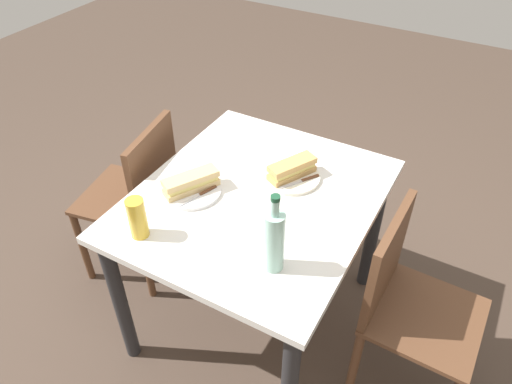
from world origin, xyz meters
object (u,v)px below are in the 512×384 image
object	(u,v)px
baguette_sandwich_near	(292,169)
knife_far	(200,195)
water_bottle	(274,240)
beer_glass	(137,218)
plate_near	(292,177)
plate_far	(192,191)
knife_near	(302,181)
chair_far	(405,301)
baguette_sandwich_far	(191,182)
dining_table	(256,218)
chair_near	(139,193)

from	to	relation	value
baguette_sandwich_near	knife_far	size ratio (longest dim) A/B	1.23
knife_far	water_bottle	size ratio (longest dim) A/B	0.57
baguette_sandwich_near	beer_glass	distance (m)	0.65
plate_near	knife_far	world-z (taller)	knife_far
plate_far	knife_far	distance (m)	0.05
plate_near	plate_far	size ratio (longest dim) A/B	1.00
plate_near	knife_near	world-z (taller)	knife_near
plate_near	chair_far	bearing A→B (deg)	73.69
baguette_sandwich_near	plate_far	size ratio (longest dim) A/B	0.91
knife_near	beer_glass	bearing A→B (deg)	-35.06
plate_near	knife_near	xyz separation A→B (m)	(0.01, 0.05, 0.01)
water_bottle	beer_glass	distance (m)	0.50
plate_near	water_bottle	distance (m)	0.50
knife_near	knife_far	size ratio (longest dim) A/B	0.90
baguette_sandwich_near	water_bottle	world-z (taller)	water_bottle
chair_far	plate_near	world-z (taller)	chair_far
knife_near	knife_far	bearing A→B (deg)	-48.56
baguette_sandwich_near	chair_far	bearing A→B (deg)	73.69
plate_near	plate_far	distance (m)	0.41
beer_glass	plate_near	bearing A→B (deg)	149.56
knife_near	baguette_sandwich_far	xyz separation A→B (m)	(0.26, -0.36, 0.03)
plate_far	water_bottle	bearing A→B (deg)	67.85
plate_near	baguette_sandwich_far	world-z (taller)	baguette_sandwich_far
knife_near	water_bottle	distance (m)	0.47
beer_glass	knife_far	bearing A→B (deg)	165.03
dining_table	chair_near	world-z (taller)	chair_near
knife_near	baguette_sandwich_far	world-z (taller)	baguette_sandwich_far
plate_far	knife_far	world-z (taller)	knife_far
dining_table	plate_far	distance (m)	0.28
dining_table	plate_near	bearing A→B (deg)	156.97
knife_near	beer_glass	world-z (taller)	beer_glass
chair_near	beer_glass	xyz separation A→B (m)	(0.40, 0.39, 0.33)
beer_glass	plate_far	bearing A→B (deg)	175.50
knife_near	beer_glass	xyz separation A→B (m)	(0.54, -0.38, 0.06)
plate_near	beer_glass	distance (m)	0.65
knife_near	knife_far	xyz separation A→B (m)	(0.27, -0.31, 0.00)
plate_near	water_bottle	bearing A→B (deg)	18.74
plate_far	baguette_sandwich_far	size ratio (longest dim) A/B	1.03
water_bottle	knife_far	bearing A→B (deg)	-112.73
baguette_sandwich_near	knife_near	world-z (taller)	baguette_sandwich_near
chair_near	knife_far	world-z (taller)	chair_near
knife_far	knife_near	bearing A→B (deg)	131.44
knife_near	water_bottle	bearing A→B (deg)	12.99
dining_table	water_bottle	xyz separation A→B (m)	(0.29, 0.23, 0.24)
plate_far	knife_far	bearing A→B (deg)	72.85
knife_near	baguette_sandwich_far	bearing A→B (deg)	-54.34
chair_near	knife_far	xyz separation A→B (m)	(0.13, 0.46, 0.27)
dining_table	beer_glass	bearing A→B (deg)	-33.36
plate_far	water_bottle	world-z (taller)	water_bottle
water_bottle	chair_far	bearing A→B (deg)	125.16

